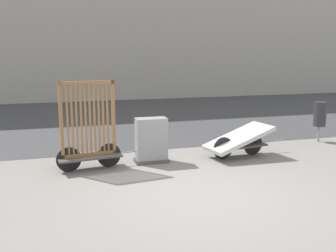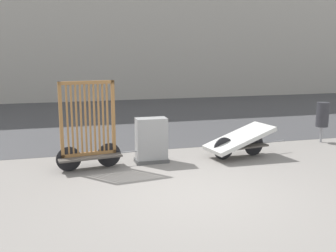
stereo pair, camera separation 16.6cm
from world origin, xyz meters
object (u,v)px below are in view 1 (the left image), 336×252
(bike_cart_with_bedframe, at_px, (89,137))
(utility_cabinet, at_px, (151,142))
(bike_cart_with_mattress, at_px, (239,140))
(trash_bin, at_px, (320,114))

(bike_cart_with_bedframe, distance_m, utility_cabinet, 1.45)
(utility_cabinet, bearing_deg, bike_cart_with_mattress, -4.31)
(bike_cart_with_mattress, xyz_separation_m, trash_bin, (2.94, 0.88, 0.36))
(bike_cart_with_bedframe, relative_size, utility_cabinet, 2.00)
(bike_cart_with_bedframe, height_order, trash_bin, bike_cart_with_bedframe)
(trash_bin, bearing_deg, bike_cart_with_bedframe, -172.33)
(utility_cabinet, bearing_deg, bike_cart_with_bedframe, -173.54)
(bike_cart_with_bedframe, distance_m, trash_bin, 6.56)
(utility_cabinet, bearing_deg, trash_bin, 8.01)
(trash_bin, bearing_deg, bike_cart_with_mattress, -163.41)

